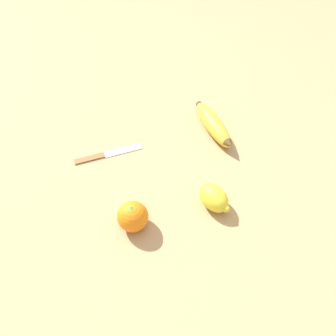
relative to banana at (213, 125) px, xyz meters
The scene contains 5 objects.
ground_plane 0.12m from the banana, 165.88° to the right, with size 3.00×3.00×0.00m, color tan.
banana is the anchor object (origin of this frame).
orange 0.36m from the banana, 146.54° to the right, with size 0.07×0.07×0.07m.
lemon 0.24m from the banana, 117.13° to the right, with size 0.07×0.09×0.05m.
paring_knife 0.30m from the banana, behind, with size 0.18×0.03×0.01m.
Camera 1 is at (-0.26, -0.53, 0.62)m, focal length 35.00 mm.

